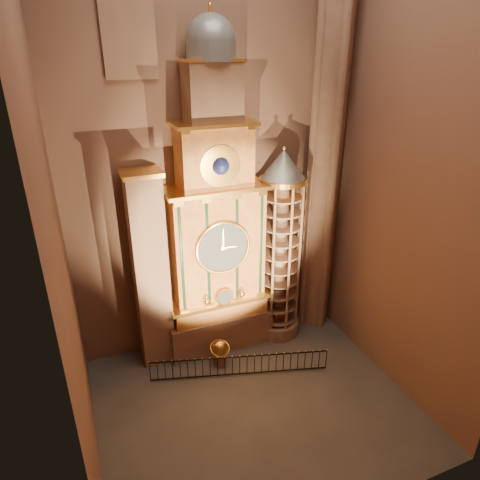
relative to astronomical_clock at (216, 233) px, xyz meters
name	(u,v)px	position (x,y,z in m)	size (l,w,h in m)	color
floor	(254,404)	(0.00, -4.96, -6.68)	(14.00, 14.00, 0.00)	#383330
wall_back	(207,142)	(0.00, 1.04, 4.32)	(22.00, 22.00, 0.00)	brown
wall_left	(48,198)	(-7.00, -4.96, 4.32)	(22.00, 22.00, 0.00)	brown
wall_right	(412,157)	(7.00, -4.96, 4.32)	(22.00, 22.00, 0.00)	brown
astronomical_clock	(216,233)	(0.00, 0.00, 0.00)	(5.60, 2.41, 16.70)	#8C634C
portrait_tower	(151,272)	(-3.40, 0.02, -1.53)	(1.80, 1.60, 10.20)	#8C634C
stair_turret	(280,249)	(3.50, -0.26, -1.41)	(2.50, 2.50, 10.80)	#8C634C
gothic_pier	(327,137)	(6.10, 0.04, 4.32)	(2.04, 2.04, 22.00)	#8C634C
stained_glass_window	(126,10)	(-3.20, 0.95, 9.82)	(2.20, 0.14, 5.20)	navy
celestial_globe	(220,351)	(-0.56, -1.83, -5.79)	(1.05, 0.99, 1.48)	#8C634C
iron_railing	(240,366)	(0.08, -2.95, -6.06)	(8.53, 2.52, 1.14)	black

